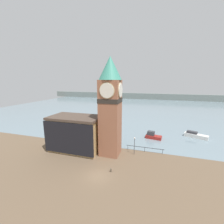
# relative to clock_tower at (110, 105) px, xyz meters

# --- Properties ---
(ground_plane) EXTENTS (160.00, 160.00, 0.00)m
(ground_plane) POSITION_rel_clock_tower_xyz_m (0.39, -8.18, -10.81)
(ground_plane) COLOR brown
(water) EXTENTS (160.00, 120.00, 0.00)m
(water) POSITION_rel_clock_tower_xyz_m (0.39, 63.24, -10.81)
(water) COLOR gray
(water) RESTS_ON ground_plane
(far_shoreline) EXTENTS (180.00, 3.00, 5.00)m
(far_shoreline) POSITION_rel_clock_tower_xyz_m (0.39, 103.24, -8.31)
(far_shoreline) COLOR slate
(far_shoreline) RESTS_ON water
(pier_railing) EXTENTS (8.27, 0.08, 1.09)m
(pier_railing) POSITION_rel_clock_tower_xyz_m (7.14, 2.99, -9.88)
(pier_railing) COLOR #232328
(pier_railing) RESTS_ON ground_plane
(clock_tower) EXTENTS (4.63, 4.63, 20.40)m
(clock_tower) POSITION_rel_clock_tower_xyz_m (0.00, 0.00, 0.00)
(clock_tower) COLOR #935B42
(clock_tower) RESTS_ON ground_plane
(pier_building) EXTENTS (11.56, 6.81, 7.89)m
(pier_building) POSITION_rel_clock_tower_xyz_m (-8.21, -0.35, -6.84)
(pier_building) COLOR tan
(pier_building) RESTS_ON ground_plane
(boat_near) EXTENTS (4.47, 2.60, 1.98)m
(boat_near) POSITION_rel_clock_tower_xyz_m (8.60, 11.79, -10.09)
(boat_near) COLOR maroon
(boat_near) RESTS_ON water
(boat_far) EXTENTS (6.21, 3.88, 1.66)m
(boat_far) POSITION_rel_clock_tower_xyz_m (20.03, 15.93, -10.16)
(boat_far) COLOR silver
(boat_far) RESTS_ON water
(mooring_bollard_near) EXTENTS (0.29, 0.29, 0.70)m
(mooring_bollard_near) POSITION_rel_clock_tower_xyz_m (2.15, -6.49, -10.43)
(mooring_bollard_near) COLOR brown
(mooring_bollard_near) RESTS_ON ground_plane
(lamp_post) EXTENTS (0.32, 0.32, 3.93)m
(lamp_post) POSITION_rel_clock_tower_xyz_m (5.08, 1.00, -8.06)
(lamp_post) COLOR #2D2D33
(lamp_post) RESTS_ON ground_plane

